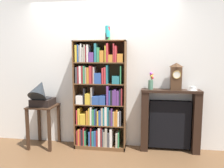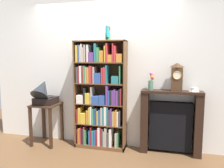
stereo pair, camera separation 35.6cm
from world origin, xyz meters
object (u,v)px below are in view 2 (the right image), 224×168
(fireplace_mantel, at_px, (171,123))
(teacup_with_saucer, at_px, (194,90))
(mantel_clock, at_px, (177,77))
(cup_stack, at_px, (108,33))
(gramophone, at_px, (44,93))
(flower_vase, at_px, (151,82))
(side_table_left, at_px, (46,115))
(bookshelf, at_px, (100,99))

(fireplace_mantel, xyz_separation_m, teacup_with_saucer, (0.33, -0.02, 0.55))
(fireplace_mantel, relative_size, teacup_with_saucer, 6.54)
(mantel_clock, bearing_deg, cup_stack, 179.70)
(gramophone, bearing_deg, fireplace_mantel, 5.25)
(flower_vase, bearing_deg, side_table_left, -176.32)
(cup_stack, distance_m, fireplace_mantel, 1.77)
(gramophone, relative_size, teacup_with_saucer, 3.25)
(fireplace_mantel, height_order, teacup_with_saucer, teacup_with_saucer)
(bookshelf, bearing_deg, fireplace_mantel, 2.58)
(side_table_left, relative_size, gramophone, 1.42)
(bookshelf, distance_m, cup_stack, 1.11)
(cup_stack, height_order, teacup_with_saucer, cup_stack)
(flower_vase, bearing_deg, mantel_clock, -0.95)
(gramophone, distance_m, fireplace_mantel, 2.21)
(bookshelf, bearing_deg, flower_vase, 2.61)
(mantel_clock, relative_size, flower_vase, 1.53)
(gramophone, height_order, teacup_with_saucer, gramophone)
(fireplace_mantel, relative_size, flower_vase, 3.62)
(fireplace_mantel, bearing_deg, side_table_left, -176.49)
(mantel_clock, height_order, teacup_with_saucer, mantel_clock)
(gramophone, distance_m, flower_vase, 1.85)
(bookshelf, distance_m, teacup_with_saucer, 1.52)
(bookshelf, relative_size, mantel_clock, 4.19)
(bookshelf, height_order, flower_vase, bookshelf)
(side_table_left, height_order, flower_vase, flower_vase)
(bookshelf, bearing_deg, side_table_left, -175.38)
(side_table_left, bearing_deg, cup_stack, 5.99)
(side_table_left, distance_m, gramophone, 0.43)
(gramophone, height_order, flower_vase, flower_vase)
(teacup_with_saucer, bearing_deg, mantel_clock, -179.56)
(bookshelf, distance_m, gramophone, 0.99)
(mantel_clock, distance_m, flower_vase, 0.40)
(gramophone, xyz_separation_m, teacup_with_saucer, (2.48, 0.18, 0.11))
(fireplace_mantel, bearing_deg, cup_stack, -179.17)
(side_table_left, xyz_separation_m, fireplace_mantel, (2.15, 0.13, -0.01))
(side_table_left, bearing_deg, fireplace_mantel, 3.51)
(side_table_left, relative_size, flower_vase, 2.56)
(bookshelf, height_order, teacup_with_saucer, bookshelf)
(fireplace_mantel, bearing_deg, gramophone, -174.75)
(mantel_clock, xyz_separation_m, flower_vase, (-0.39, 0.01, -0.09))
(side_table_left, xyz_separation_m, teacup_with_saucer, (2.48, 0.11, 0.54))
(cup_stack, bearing_deg, bookshelf, -164.70)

